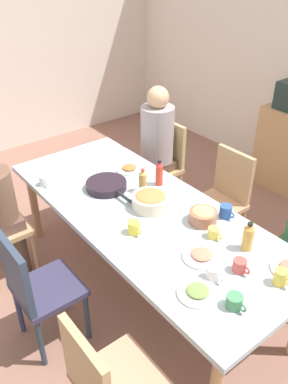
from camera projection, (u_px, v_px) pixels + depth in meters
The scene contains 24 objects.
ground_plane at pixel (144, 283), 3.22m from camera, with size 7.45×7.45×0.00m, color #8E6254.
dining_table at pixel (144, 217), 2.87m from camera, with size 2.43×0.98×0.73m.
chair_0 at pixel (35, 287), 2.50m from camera, with size 0.40×0.40×0.90m.
chair_1 at pixel (224, 195), 3.41m from camera, with size 0.40×0.40×0.90m.
chair_2 at pixel (106, 381), 1.96m from camera, with size 0.40×0.40×0.90m.
chair_5 at pixel (163, 161), 3.95m from camera, with size 0.40×0.40×0.90m.
person_5 at pixel (156, 140), 3.77m from camera, with size 0.32×0.32×1.28m.
plate_1 at pixel (202, 256), 2.40m from camera, with size 0.24×0.24×0.04m.
plate_2 at pixel (129, 169), 3.33m from camera, with size 0.22×0.22×0.04m.
plate_3 at pixel (198, 292), 2.15m from camera, with size 0.23×0.23×0.04m.
bowl_0 at pixel (203, 216), 2.68m from camera, with size 0.19×0.19×0.11m.
bowl_1 at pixel (151, 200), 2.83m from camera, with size 0.27×0.27×0.11m.
serving_pan at pixel (107, 185), 3.06m from camera, with size 0.50×0.32×0.06m.
cup_0 at pixel (240, 266), 2.28m from camera, with size 0.12×0.08×0.08m.
cup_1 at pixel (281, 277), 2.19m from camera, with size 0.11×0.07×0.09m.
cup_2 at pixel (44, 181), 3.10m from camera, with size 0.11×0.07×0.08m.
cup_3 at pixel (213, 273), 2.23m from camera, with size 0.12×0.08×0.08m.
cup_4 at pixel (214, 233), 2.55m from camera, with size 0.11×0.07×0.07m.
cup_5 at pixel (226, 211), 2.74m from camera, with size 0.12×0.09×0.09m.
cup_6 at pixel (134, 227), 2.59m from camera, with size 0.12×0.08×0.09m.
cup_7 at pixel (235, 302), 2.06m from camera, with size 0.12×0.09×0.08m.
bottle_0 at pixel (159, 174), 3.08m from camera, with size 0.06×0.06×0.21m.
bottle_1 at pixel (143, 181), 3.00m from camera, with size 0.06×0.06×0.19m.
bottle_2 at pixel (248, 237), 2.42m from camera, with size 0.07×0.07×0.20m.
Camera 1 is at (1.84, -1.44, 2.35)m, focal length 37.01 mm.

